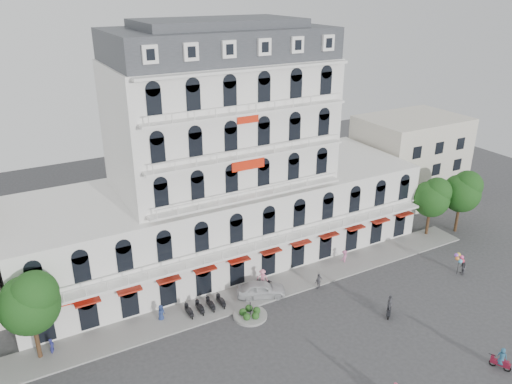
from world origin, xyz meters
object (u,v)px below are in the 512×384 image
object	(u,v)px
parked_car	(261,289)
rider_east	(501,359)
balloon_vendor	(462,264)
rider_northeast	(389,305)
rider_center	(262,279)

from	to	relation	value
parked_car	rider_east	size ratio (longest dim) A/B	2.39
rider_east	balloon_vendor	world-z (taller)	balloon_vendor
parked_car	rider_northeast	world-z (taller)	rider_northeast
rider_east	balloon_vendor	bearing A→B (deg)	-63.15
rider_northeast	balloon_vendor	xyz separation A→B (m)	(11.78, 1.78, 0.10)
parked_car	rider_center	distance (m)	1.39
parked_car	rider_northeast	bearing A→B (deg)	-111.17
parked_car	balloon_vendor	bearing A→B (deg)	-85.56
parked_car	rider_east	world-z (taller)	rider_east
rider_northeast	rider_center	bearing A→B (deg)	-93.34
rider_center	balloon_vendor	xyz separation A→B (m)	(19.96, -7.87, 0.07)
parked_car	rider_center	xyz separation A→B (m)	(0.78, 1.09, 0.38)
rider_northeast	rider_center	size ratio (longest dim) A/B	1.03
parked_car	rider_east	distance (m)	21.80
rider_center	rider_east	bearing A→B (deg)	-14.06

